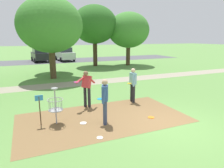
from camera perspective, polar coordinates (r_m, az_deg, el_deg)
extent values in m
plane|color=#5B8942|center=(7.97, 16.37, -11.11)|extent=(160.00, 160.00, 0.00)
cube|color=brown|center=(8.32, -2.39, -9.48)|extent=(6.63, 3.60, 0.01)
cylinder|color=#9E9EA3|center=(7.85, -15.55, -6.14)|extent=(0.05, 0.05, 1.35)
cylinder|color=#9E9EA3|center=(7.65, -15.87, -1.22)|extent=(0.24, 0.24, 0.04)
torus|color=#9E9EA3|center=(7.76, -15.68, -4.22)|extent=(0.58, 0.58, 0.02)
torus|color=#9E9EA3|center=(7.89, -15.50, -7.00)|extent=(0.55, 0.55, 0.03)
cylinder|color=#9E9EA3|center=(7.89, -15.49, -7.14)|extent=(0.48, 0.48, 0.02)
cylinder|color=gray|center=(7.86, -13.86, -5.44)|extent=(0.01, 0.01, 0.40)
cylinder|color=gray|center=(7.98, -14.36, -5.18)|extent=(0.01, 0.01, 0.40)
cylinder|color=gray|center=(8.05, -15.30, -5.09)|extent=(0.01, 0.01, 0.40)
cylinder|color=gray|center=(8.03, -16.34, -5.19)|extent=(0.01, 0.01, 0.40)
cylinder|color=gray|center=(7.94, -17.11, -5.46)|extent=(0.01, 0.01, 0.40)
cylinder|color=gray|center=(7.80, -17.32, -5.80)|extent=(0.01, 0.01, 0.40)
cylinder|color=gray|center=(7.67, -16.86, -6.08)|extent=(0.01, 0.01, 0.40)
cylinder|color=gray|center=(7.60, -15.89, -6.19)|extent=(0.01, 0.01, 0.40)
cylinder|color=gray|center=(7.62, -14.79, -6.08)|extent=(0.01, 0.01, 0.40)
cylinder|color=gray|center=(7.72, -14.02, -5.79)|extent=(0.01, 0.01, 0.40)
cylinder|color=#4C3823|center=(7.94, -19.56, -7.17)|extent=(0.04, 0.04, 1.10)
cube|color=#3384C6|center=(7.79, -19.84, -3.70)|extent=(0.28, 0.03, 0.20)
cylinder|color=#232328|center=(10.13, 6.09, -2.69)|extent=(0.14, 0.14, 0.92)
cylinder|color=#232328|center=(10.32, 5.53, -2.38)|extent=(0.14, 0.14, 0.92)
cube|color=#84B7D1|center=(10.05, 5.91, 1.54)|extent=(0.23, 0.37, 0.56)
sphere|color=beige|center=(9.98, 5.96, 3.79)|extent=(0.22, 0.22, 0.22)
cylinder|color=#84B7D1|center=(9.89, 6.29, 0.85)|extent=(0.17, 0.10, 0.55)
cylinder|color=#84B7D1|center=(10.22, 5.31, 1.26)|extent=(0.17, 0.10, 0.55)
cylinder|color=gold|center=(10.02, 4.96, 0.17)|extent=(0.22, 0.22, 0.02)
cylinder|color=#384260|center=(7.55, -2.01, -8.16)|extent=(0.14, 0.14, 0.92)
cylinder|color=#384260|center=(7.75, -1.91, -7.58)|extent=(0.14, 0.14, 0.92)
cube|color=#385693|center=(7.42, -2.00, -2.52)|extent=(0.35, 0.42, 0.56)
sphere|color=tan|center=(7.32, -2.03, 0.50)|extent=(0.22, 0.22, 0.22)
cylinder|color=#385693|center=(7.26, -2.25, -3.55)|extent=(0.19, 0.15, 0.55)
cylinder|color=#385693|center=(7.63, -2.06, -2.74)|extent=(0.19, 0.15, 0.55)
cylinder|color=#1E93DB|center=(7.50, -3.37, -4.20)|extent=(0.22, 0.22, 0.02)
cylinder|color=#232328|center=(9.46, -6.42, -3.82)|extent=(0.14, 0.14, 0.92)
cylinder|color=#232328|center=(9.58, -7.55, -3.65)|extent=(0.14, 0.14, 0.92)
cube|color=#D1383D|center=(9.34, -7.11, 0.62)|extent=(0.52, 0.52, 0.60)
sphere|color=brown|center=(9.21, -7.38, 2.98)|extent=(0.22, 0.22, 0.22)
cylinder|color=#D1383D|center=(9.15, -8.99, 1.07)|extent=(0.50, 0.45, 0.21)
cylinder|color=#E53D99|center=(8.94, -9.99, 0.54)|extent=(0.22, 0.22, 0.02)
cylinder|color=#D1383D|center=(9.39, -5.70, 1.03)|extent=(0.42, 0.38, 0.37)
cylinder|color=orange|center=(8.49, 10.90, -9.20)|extent=(0.26, 0.26, 0.02)
cylinder|color=white|center=(7.91, -8.06, -10.81)|extent=(0.25, 0.25, 0.02)
cylinder|color=white|center=(6.80, -3.43, -14.83)|extent=(0.21, 0.21, 0.02)
cylinder|color=#4C3823|center=(16.64, -16.32, 5.36)|extent=(0.48, 0.48, 2.25)
ellipsoid|color=#428433|center=(16.54, -16.99, 15.55)|extent=(4.88, 4.88, 4.15)
cylinder|color=#4C3823|center=(23.96, 4.53, 7.98)|extent=(0.47, 0.47, 2.23)
ellipsoid|color=#428433|center=(23.88, 4.65, 14.86)|extent=(4.68, 4.68, 3.98)
cylinder|color=#4C3823|center=(19.50, -16.31, 6.10)|extent=(0.41, 0.41, 2.05)
ellipsoid|color=#428433|center=(19.38, -16.74, 12.74)|extent=(3.30, 3.30, 2.80)
cylinder|color=#422D1E|center=(23.18, -4.75, 8.43)|extent=(0.47, 0.47, 2.73)
ellipsoid|color=#2D6623|center=(23.15, -4.90, 16.33)|extent=(4.87, 4.87, 4.14)
cube|color=#4C4C51|center=(29.39, -14.03, 6.37)|extent=(36.00, 6.00, 0.01)
cube|color=black|center=(29.18, -19.53, 7.45)|extent=(2.17, 4.34, 0.90)
cube|color=#2D333D|center=(29.12, -19.65, 8.95)|extent=(1.77, 2.32, 0.64)
cylinder|color=black|center=(30.37, -21.56, 6.62)|extent=(0.23, 0.61, 0.60)
cylinder|color=black|center=(30.65, -18.21, 6.93)|extent=(0.23, 0.61, 0.60)
cylinder|color=black|center=(27.80, -20.85, 6.18)|extent=(0.23, 0.61, 0.60)
cylinder|color=black|center=(28.10, -17.21, 6.51)|extent=(0.23, 0.61, 0.60)
cube|color=silver|center=(29.30, -13.13, 7.87)|extent=(2.18, 4.35, 0.90)
cube|color=#2D333D|center=(29.24, -13.21, 9.37)|extent=(1.78, 2.32, 0.64)
cylinder|color=black|center=(30.37, -15.41, 7.06)|extent=(0.23, 0.61, 0.60)
cylinder|color=black|center=(30.83, -12.14, 7.32)|extent=(0.23, 0.61, 0.60)
cylinder|color=black|center=(27.85, -14.14, 6.64)|extent=(0.23, 0.61, 0.60)
cylinder|color=black|center=(28.36, -10.60, 6.92)|extent=(0.23, 0.61, 0.60)
cube|color=gray|center=(14.94, -4.20, 0.65)|extent=(40.00, 1.67, 0.00)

